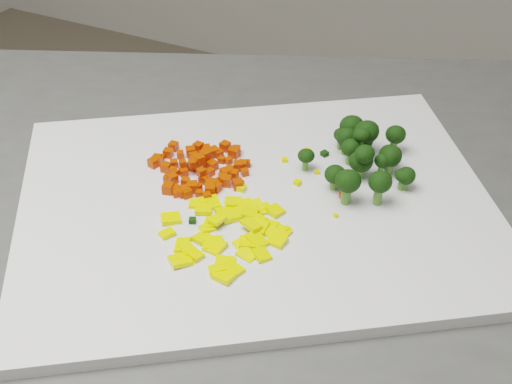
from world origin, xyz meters
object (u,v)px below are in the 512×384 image
at_px(cutting_board, 256,205).
at_px(carrot_pile, 199,160).
at_px(broccoli_pile, 355,147).
at_px(pepper_pile, 225,230).

xyz_separation_m(cutting_board, carrot_pile, (-0.08, 0.02, 0.02)).
bearing_deg(cutting_board, carrot_pile, 166.76).
height_order(cutting_board, broccoli_pile, broccoli_pile).
relative_size(cutting_board, pepper_pile, 3.88).
distance_m(pepper_pile, broccoli_pile, 0.18).
bearing_deg(cutting_board, pepper_pile, -90.50).
relative_size(carrot_pile, pepper_pile, 0.86).
relative_size(carrot_pile, broccoli_pile, 0.83).
bearing_deg(carrot_pile, cutting_board, -13.24).
distance_m(cutting_board, broccoli_pile, 0.13).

